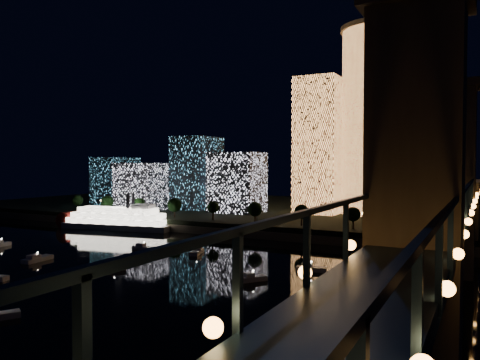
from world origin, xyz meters
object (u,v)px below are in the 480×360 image
at_px(tower_cylindrical, 376,121).
at_px(riverboat, 113,219).
at_px(tower_rectangular, 319,146).
at_px(truss_bridge, 433,238).

distance_m(tower_cylindrical, riverboat, 130.15).
relative_size(tower_cylindrical, riverboat, 1.58).
height_order(tower_rectangular, riverboat, tower_rectangular).
height_order(truss_bridge, riverboat, truss_bridge).
bearing_deg(tower_rectangular, riverboat, -140.34).
bearing_deg(truss_bridge, tower_rectangular, 115.81).
distance_m(tower_cylindrical, truss_bridge, 149.70).
bearing_deg(tower_rectangular, truss_bridge, -64.19).
height_order(tower_cylindrical, truss_bridge, tower_cylindrical).
height_order(tower_cylindrical, tower_rectangular, tower_cylindrical).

